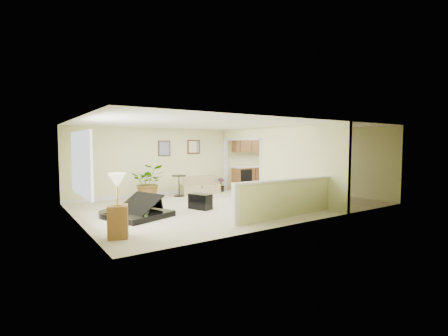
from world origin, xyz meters
TOP-DOWN VIEW (x-y plane):
  - floor at (0.00, 0.00)m, footprint 9.00×9.00m
  - back_wall at (0.00, 3.00)m, footprint 9.00×0.04m
  - front_wall at (0.00, -3.00)m, footprint 9.00×0.04m
  - left_wall at (-4.50, 0.00)m, footprint 0.04×6.00m
  - right_wall at (4.50, 0.00)m, footprint 0.04×6.00m
  - ceiling at (0.00, 0.00)m, footprint 9.00×6.00m
  - kitchen_vinyl at (3.15, 0.00)m, footprint 2.70×6.00m
  - interior_partition at (1.80, 0.25)m, footprint 0.18×5.99m
  - pony_half_wall at (0.08, -2.30)m, footprint 3.42×0.22m
  - left_window at (-4.49, -0.50)m, footprint 0.05×2.15m
  - wall_art_left at (-0.95, 2.97)m, footprint 0.48×0.04m
  - wall_mirror at (0.30, 2.97)m, footprint 0.55×0.04m
  - kitchen_cabinets at (3.19, 2.73)m, footprint 2.36×0.65m
  - piano at (-3.11, -0.14)m, footprint 1.94×1.92m
  - piano_bench at (-1.21, -0.16)m, footprint 0.55×0.75m
  - loveseat at (0.36, 2.70)m, footprint 1.64×1.12m
  - accent_table at (-0.67, 2.33)m, footprint 0.53×0.53m
  - palm_plant at (-1.87, 2.18)m, footprint 1.39×1.31m
  - small_plant at (1.28, 2.52)m, footprint 0.41×0.41m
  - lamp_stand at (-4.06, -1.81)m, footprint 0.49×0.49m

SIDE VIEW (x-z plane):
  - floor at x=0.00m, z-range 0.00..0.00m
  - kitchen_vinyl at x=3.15m, z-range 0.00..0.01m
  - piano_bench at x=-1.21m, z-range 0.00..0.45m
  - small_plant at x=1.28m, z-range -0.04..0.50m
  - loveseat at x=0.36m, z-range -0.10..0.74m
  - accent_table at x=-0.67m, z-range 0.11..0.88m
  - pony_half_wall at x=0.08m, z-range 0.02..1.02m
  - piano at x=-3.11m, z-range -0.11..1.21m
  - lamp_stand at x=-4.06m, z-range -0.10..1.21m
  - palm_plant at x=-1.87m, z-range -0.01..1.22m
  - kitchen_cabinets at x=3.19m, z-range -0.29..2.03m
  - interior_partition at x=1.80m, z-range -0.03..2.47m
  - back_wall at x=0.00m, z-range 0.00..2.50m
  - front_wall at x=0.00m, z-range 0.00..2.50m
  - left_wall at x=-4.50m, z-range 0.00..2.50m
  - right_wall at x=4.50m, z-range 0.00..2.50m
  - left_window at x=-4.49m, z-range 0.73..2.17m
  - wall_art_left at x=-0.95m, z-range 1.46..2.04m
  - wall_mirror at x=0.30m, z-range 1.52..2.08m
  - ceiling at x=0.00m, z-range 2.48..2.52m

